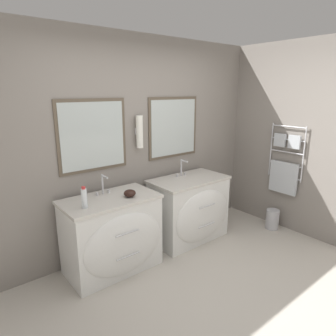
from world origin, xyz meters
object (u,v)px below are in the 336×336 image
(toiletry_bottle, at_px, (84,198))
(waste_bin, at_px, (272,219))
(vanity_left, at_px, (113,235))
(vanity_right, at_px, (190,209))
(amenity_bowl, at_px, (130,193))

(toiletry_bottle, xyz_separation_m, waste_bin, (2.62, -0.48, -0.80))
(vanity_left, relative_size, waste_bin, 3.58)
(vanity_right, height_order, amenity_bowl, amenity_bowl)
(vanity_left, height_order, toiletry_bottle, toiletry_bottle)
(vanity_left, bearing_deg, vanity_right, 0.00)
(amenity_bowl, xyz_separation_m, waste_bin, (2.11, -0.47, -0.73))
(amenity_bowl, relative_size, waste_bin, 0.46)
(vanity_left, bearing_deg, waste_bin, -13.11)
(vanity_right, relative_size, toiletry_bottle, 4.69)
(toiletry_bottle, relative_size, waste_bin, 0.76)
(vanity_right, distance_m, toiletry_bottle, 1.57)
(vanity_right, xyz_separation_m, toiletry_bottle, (-1.48, -0.06, 0.52))
(toiletry_bottle, bearing_deg, amenity_bowl, -1.10)
(amenity_bowl, distance_m, waste_bin, 2.28)
(vanity_left, height_order, waste_bin, vanity_left)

